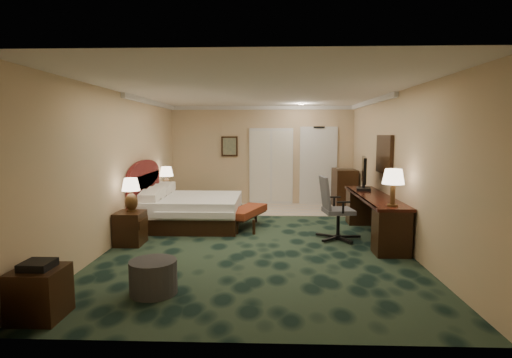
{
  "coord_description": "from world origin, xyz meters",
  "views": [
    {
      "loc": [
        0.22,
        -7.29,
        1.96
      ],
      "look_at": [
        -0.06,
        0.6,
        1.05
      ],
      "focal_mm": 28.0,
      "sensor_mm": 36.0,
      "label": 1
    }
  ],
  "objects_px": {
    "bed_bench": "(247,218)",
    "ottoman": "(153,277)",
    "nightstand_far": "(169,203)",
    "desk_chair": "(338,208)",
    "tv": "(364,174)",
    "lamp_near": "(131,195)",
    "side_table": "(40,293)",
    "minibar": "(344,188)",
    "desk": "(373,216)",
    "nightstand_near": "(130,228)",
    "lamp_far": "(167,179)",
    "bed": "(193,211)"
  },
  "relations": [
    {
      "from": "bed",
      "to": "lamp_near",
      "type": "height_order",
      "value": "lamp_near"
    },
    {
      "from": "ottoman",
      "to": "minibar",
      "type": "distance_m",
      "value": 6.74
    },
    {
      "from": "bed_bench",
      "to": "minibar",
      "type": "bearing_deg",
      "value": 64.56
    },
    {
      "from": "nightstand_far",
      "to": "lamp_far",
      "type": "bearing_deg",
      "value": 170.75
    },
    {
      "from": "minibar",
      "to": "desk",
      "type": "bearing_deg",
      "value": -89.94
    },
    {
      "from": "desk",
      "to": "tv",
      "type": "bearing_deg",
      "value": 92.61
    },
    {
      "from": "bed_bench",
      "to": "ottoman",
      "type": "distance_m",
      "value": 3.58
    },
    {
      "from": "ottoman",
      "to": "tv",
      "type": "bearing_deg",
      "value": 46.57
    },
    {
      "from": "bed",
      "to": "nightstand_near",
      "type": "bearing_deg",
      "value": -119.43
    },
    {
      "from": "lamp_near",
      "to": "side_table",
      "type": "distance_m",
      "value": 2.97
    },
    {
      "from": "lamp_near",
      "to": "bed_bench",
      "type": "height_order",
      "value": "lamp_near"
    },
    {
      "from": "desk_chair",
      "to": "minibar",
      "type": "relative_size",
      "value": 1.15
    },
    {
      "from": "side_table",
      "to": "tv",
      "type": "height_order",
      "value": "tv"
    },
    {
      "from": "lamp_far",
      "to": "bed_bench",
      "type": "xyz_separation_m",
      "value": [
        2.05,
        -1.47,
        -0.63
      ]
    },
    {
      "from": "tv",
      "to": "desk_chair",
      "type": "distance_m",
      "value": 1.27
    },
    {
      "from": "nightstand_far",
      "to": "bed_bench",
      "type": "relative_size",
      "value": 0.42
    },
    {
      "from": "bed",
      "to": "tv",
      "type": "xyz_separation_m",
      "value": [
        3.57,
        -0.08,
        0.82
      ]
    },
    {
      "from": "lamp_near",
      "to": "tv",
      "type": "distance_m",
      "value": 4.59
    },
    {
      "from": "lamp_near",
      "to": "desk_chair",
      "type": "bearing_deg",
      "value": 6.15
    },
    {
      "from": "lamp_far",
      "to": "side_table",
      "type": "height_order",
      "value": "lamp_far"
    },
    {
      "from": "desk",
      "to": "nightstand_far",
      "type": "bearing_deg",
      "value": 154.84
    },
    {
      "from": "lamp_far",
      "to": "desk_chair",
      "type": "xyz_separation_m",
      "value": [
        3.79,
        -2.31,
        -0.25
      ]
    },
    {
      "from": "tv",
      "to": "lamp_near",
      "type": "bearing_deg",
      "value": -152.36
    },
    {
      "from": "nightstand_far",
      "to": "desk_chair",
      "type": "bearing_deg",
      "value": -31.5
    },
    {
      "from": "ottoman",
      "to": "tv",
      "type": "distance_m",
      "value": 4.97
    },
    {
      "from": "bed_bench",
      "to": "side_table",
      "type": "relative_size",
      "value": 2.31
    },
    {
      "from": "bed_bench",
      "to": "tv",
      "type": "height_order",
      "value": "tv"
    },
    {
      "from": "desk",
      "to": "minibar",
      "type": "height_order",
      "value": "minibar"
    },
    {
      "from": "lamp_near",
      "to": "ottoman",
      "type": "distance_m",
      "value": 2.53
    },
    {
      "from": "nightstand_near",
      "to": "lamp_far",
      "type": "distance_m",
      "value": 2.82
    },
    {
      "from": "side_table",
      "to": "nightstand_far",
      "type": "bearing_deg",
      "value": 90.51
    },
    {
      "from": "lamp_far",
      "to": "ottoman",
      "type": "distance_m",
      "value": 5.08
    },
    {
      "from": "lamp_near",
      "to": "minibar",
      "type": "relative_size",
      "value": 0.58
    },
    {
      "from": "nightstand_near",
      "to": "side_table",
      "type": "distance_m",
      "value": 2.85
    },
    {
      "from": "desk",
      "to": "tv",
      "type": "height_order",
      "value": "tv"
    },
    {
      "from": "bed_bench",
      "to": "ottoman",
      "type": "relative_size",
      "value": 2.16
    },
    {
      "from": "nightstand_far",
      "to": "minibar",
      "type": "relative_size",
      "value": 0.52
    },
    {
      "from": "minibar",
      "to": "tv",
      "type": "bearing_deg",
      "value": -90.75
    },
    {
      "from": "lamp_far",
      "to": "side_table",
      "type": "xyz_separation_m",
      "value": [
        0.09,
        -5.61,
        -0.57
      ]
    },
    {
      "from": "lamp_far",
      "to": "bed_bench",
      "type": "bearing_deg",
      "value": -35.59
    },
    {
      "from": "ottoman",
      "to": "desk",
      "type": "height_order",
      "value": "desk"
    },
    {
      "from": "bed",
      "to": "lamp_near",
      "type": "relative_size",
      "value": 3.31
    },
    {
      "from": "side_table",
      "to": "tv",
      "type": "relative_size",
      "value": 0.62
    },
    {
      "from": "ottoman",
      "to": "desk",
      "type": "distance_m",
      "value": 4.41
    },
    {
      "from": "nightstand_near",
      "to": "tv",
      "type": "distance_m",
      "value": 4.69
    },
    {
      "from": "bed_bench",
      "to": "lamp_near",
      "type": "bearing_deg",
      "value": -127.51
    },
    {
      "from": "nightstand_near",
      "to": "side_table",
      "type": "bearing_deg",
      "value": -89.42
    },
    {
      "from": "nightstand_near",
      "to": "minibar",
      "type": "distance_m",
      "value": 5.75
    },
    {
      "from": "nightstand_far",
      "to": "desk",
      "type": "height_order",
      "value": "desk"
    },
    {
      "from": "side_table",
      "to": "desk",
      "type": "relative_size",
      "value": 0.2
    }
  ]
}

